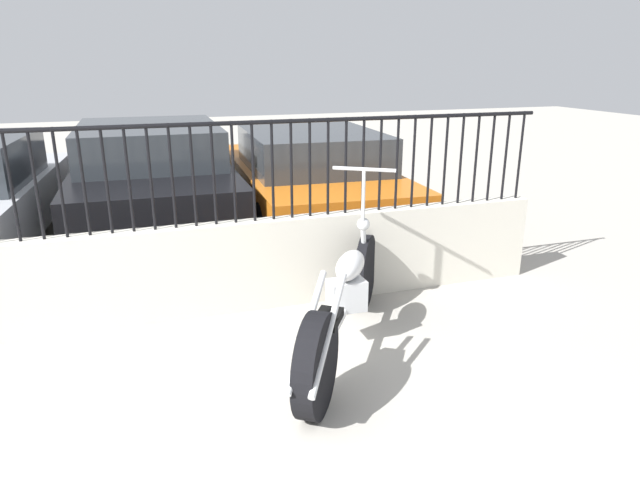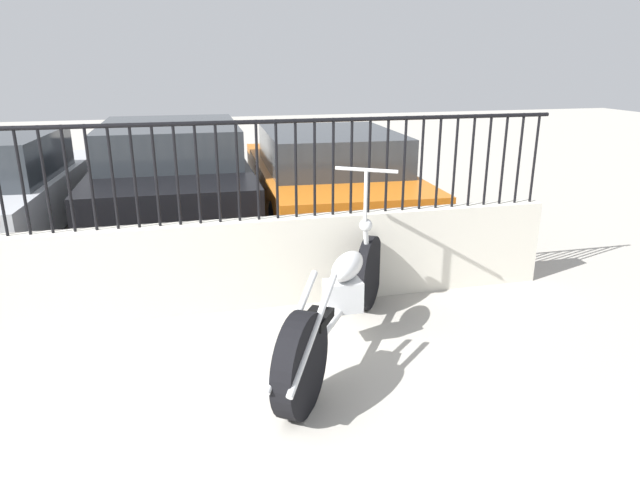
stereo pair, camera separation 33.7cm
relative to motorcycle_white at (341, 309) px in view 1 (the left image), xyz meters
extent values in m
cube|color=beige|center=(-2.22, 1.10, 0.01)|extent=(9.16, 0.18, 0.81)
cylinder|color=black|center=(-2.22, 1.10, 0.84)|extent=(0.02, 0.02, 0.85)
cylinder|color=black|center=(-2.05, 1.10, 0.84)|extent=(0.02, 0.02, 0.85)
cylinder|color=black|center=(-1.89, 1.10, 0.84)|extent=(0.02, 0.02, 0.85)
cylinder|color=black|center=(-1.72, 1.10, 0.84)|extent=(0.02, 0.02, 0.85)
cylinder|color=black|center=(-1.55, 1.10, 0.84)|extent=(0.02, 0.02, 0.85)
cylinder|color=black|center=(-1.39, 1.10, 0.84)|extent=(0.02, 0.02, 0.85)
cylinder|color=black|center=(-1.22, 1.10, 0.84)|extent=(0.02, 0.02, 0.85)
cylinder|color=black|center=(-1.05, 1.10, 0.84)|extent=(0.02, 0.02, 0.85)
cylinder|color=black|center=(-0.89, 1.10, 0.84)|extent=(0.02, 0.02, 0.85)
cylinder|color=black|center=(-0.72, 1.10, 0.84)|extent=(0.02, 0.02, 0.85)
cylinder|color=black|center=(-0.56, 1.10, 0.84)|extent=(0.02, 0.02, 0.85)
cylinder|color=black|center=(-0.39, 1.10, 0.84)|extent=(0.02, 0.02, 0.85)
cylinder|color=black|center=(-0.22, 1.10, 0.84)|extent=(0.02, 0.02, 0.85)
cylinder|color=black|center=(-0.06, 1.10, 0.84)|extent=(0.02, 0.02, 0.85)
cylinder|color=black|center=(0.11, 1.10, 0.84)|extent=(0.02, 0.02, 0.85)
cylinder|color=black|center=(0.28, 1.10, 0.84)|extent=(0.02, 0.02, 0.85)
cylinder|color=black|center=(0.44, 1.10, 0.84)|extent=(0.02, 0.02, 0.85)
cylinder|color=black|center=(0.61, 1.10, 0.84)|extent=(0.02, 0.02, 0.85)
cylinder|color=black|center=(0.78, 1.10, 0.84)|extent=(0.02, 0.02, 0.85)
cylinder|color=black|center=(0.94, 1.10, 0.84)|extent=(0.02, 0.02, 0.85)
cylinder|color=black|center=(1.11, 1.10, 0.84)|extent=(0.02, 0.02, 0.85)
cylinder|color=black|center=(1.28, 1.10, 0.84)|extent=(0.02, 0.02, 0.85)
cylinder|color=black|center=(1.44, 1.10, 0.84)|extent=(0.02, 0.02, 0.85)
cylinder|color=black|center=(1.61, 1.10, 0.84)|extent=(0.02, 0.02, 0.85)
cylinder|color=black|center=(1.78, 1.10, 0.84)|extent=(0.02, 0.02, 0.85)
cylinder|color=black|center=(1.94, 1.10, 0.84)|extent=(0.02, 0.02, 0.85)
cylinder|color=black|center=(2.11, 1.10, 0.84)|extent=(0.02, 0.02, 0.85)
cylinder|color=black|center=(2.28, 1.10, 0.84)|extent=(0.02, 0.02, 0.85)
cylinder|color=black|center=(-2.22, 1.10, 1.24)|extent=(9.16, 0.04, 0.04)
cylinder|color=black|center=(0.54, 0.82, -0.07)|extent=(0.43, 0.60, 0.66)
cylinder|color=black|center=(-0.39, -0.60, -0.07)|extent=(0.48, 0.64, 0.67)
cylinder|color=silver|center=(0.07, 0.11, -0.07)|extent=(0.90, 1.34, 0.06)
cube|color=silver|center=(0.10, 0.15, 0.03)|extent=(0.28, 0.18, 0.24)
ellipsoid|color=white|center=(0.17, 0.25, 0.23)|extent=(0.45, 0.55, 0.18)
cube|color=black|center=(-0.23, -0.35, 0.11)|extent=(0.29, 0.32, 0.06)
cylinder|color=silver|center=(0.49, 0.75, 0.18)|extent=(0.16, 0.21, 0.51)
sphere|color=silver|center=(0.45, 0.70, 0.41)|extent=(0.11, 0.11, 0.11)
cylinder|color=silver|center=(0.44, 0.67, 0.66)|extent=(0.03, 0.03, 0.45)
cylinder|color=silver|center=(0.44, 0.67, 0.89)|extent=(0.45, 0.31, 0.03)
cylinder|color=silver|center=(-0.31, -0.60, 0.15)|extent=(0.50, 0.73, 0.48)
cylinder|color=silver|center=(-0.42, -0.52, 0.15)|extent=(0.50, 0.73, 0.48)
cylinder|color=black|center=(-2.31, 4.97, -0.08)|extent=(0.16, 0.65, 0.64)
cylinder|color=black|center=(-2.52, 2.56, -0.08)|extent=(0.16, 0.65, 0.64)
cylinder|color=black|center=(-1.96, 5.57, -0.08)|extent=(0.12, 0.64, 0.64)
cylinder|color=black|center=(-0.21, 5.53, -0.08)|extent=(0.12, 0.64, 0.64)
cylinder|color=black|center=(-2.01, 2.74, -0.08)|extent=(0.12, 0.64, 0.64)
cylinder|color=black|center=(-0.26, 2.71, -0.08)|extent=(0.12, 0.64, 0.64)
cube|color=black|center=(-1.11, 4.14, 0.17)|extent=(1.95, 4.59, 0.66)
cube|color=#2D3338|center=(-1.11, 3.91, 0.73)|extent=(1.71, 2.22, 0.46)
cylinder|color=black|center=(0.11, 5.02, -0.08)|extent=(0.14, 0.64, 0.64)
cylinder|color=black|center=(1.81, 4.94, -0.08)|extent=(0.14, 0.64, 0.64)
cylinder|color=black|center=(-0.02, 2.39, -0.08)|extent=(0.14, 0.64, 0.64)
cylinder|color=black|center=(1.68, 2.30, -0.08)|extent=(0.14, 0.64, 0.64)
cube|color=orange|center=(0.89, 3.66, 0.12)|extent=(2.02, 4.34, 0.55)
cube|color=#2D3338|center=(0.88, 3.45, 0.62)|extent=(1.73, 2.12, 0.46)
camera|label=1|loc=(-1.36, -3.57, 1.75)|focal=32.00mm
camera|label=2|loc=(-1.03, -3.67, 1.75)|focal=32.00mm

